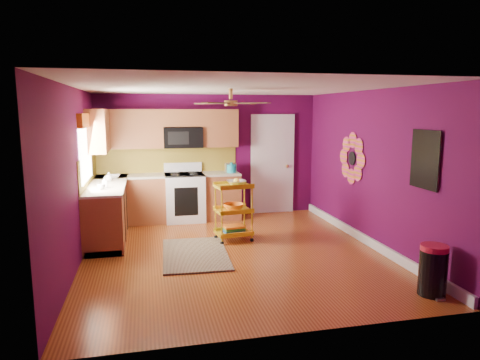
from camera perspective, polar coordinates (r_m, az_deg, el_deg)
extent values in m
plane|color=brown|center=(6.70, -0.82, -9.68)|extent=(5.00, 5.00, 0.00)
cube|color=#4F093C|center=(8.85, -4.13, 3.22)|extent=(4.50, 0.04, 2.50)
cube|color=#4F093C|center=(4.03, 6.40, -4.00)|extent=(4.50, 0.04, 2.50)
cube|color=#4F093C|center=(6.35, -21.16, 0.27)|extent=(0.04, 5.00, 2.50)
cube|color=#4F093C|center=(7.20, 16.98, 1.48)|extent=(0.04, 5.00, 2.50)
cube|color=silver|center=(6.35, -0.87, 12.21)|extent=(4.50, 5.00, 0.04)
cube|color=white|center=(7.43, 16.35, -7.58)|extent=(0.05, 4.90, 0.14)
cube|color=brown|center=(7.78, -17.17, -3.98)|extent=(0.60, 2.30, 0.90)
cube|color=brown|center=(8.59, -9.40, -2.46)|extent=(2.80, 0.60, 0.90)
cube|color=beige|center=(7.69, -17.34, -0.56)|extent=(0.63, 2.30, 0.04)
cube|color=beige|center=(8.51, -9.48, 0.64)|extent=(2.80, 0.63, 0.04)
cube|color=black|center=(7.87, -17.04, -6.81)|extent=(0.54, 2.30, 0.10)
cube|color=black|center=(8.68, -9.33, -5.05)|extent=(2.80, 0.54, 0.10)
cube|color=white|center=(8.58, -7.39, -2.36)|extent=(0.76, 0.66, 0.92)
cube|color=black|center=(8.50, -7.45, 0.71)|extent=(0.76, 0.62, 0.03)
cube|color=white|center=(8.76, -7.63, 1.72)|extent=(0.76, 0.06, 0.18)
cube|color=black|center=(8.26, -7.18, -2.87)|extent=(0.45, 0.02, 0.55)
cube|color=brown|center=(8.55, -14.68, 6.61)|extent=(1.32, 0.33, 0.75)
cube|color=brown|center=(8.67, -2.77, 6.92)|extent=(0.72, 0.33, 0.75)
cube|color=brown|center=(8.57, -7.71, 8.20)|extent=(0.76, 0.33, 0.34)
cube|color=brown|center=(8.10, -18.32, 6.32)|extent=(0.33, 1.30, 0.75)
cube|color=black|center=(8.55, -7.63, 5.65)|extent=(0.76, 0.38, 0.40)
cube|color=olive|center=(8.76, -9.63, 2.69)|extent=(2.80, 0.01, 0.51)
cube|color=olive|center=(7.68, -19.59, 1.39)|extent=(0.01, 2.30, 0.51)
cube|color=white|center=(7.34, -19.94, 3.83)|extent=(0.03, 1.20, 1.00)
cube|color=orange|center=(7.32, -19.91, 7.50)|extent=(0.08, 1.35, 0.22)
cube|color=white|center=(9.14, 4.31, 1.99)|extent=(0.85, 0.04, 2.05)
cube|color=white|center=(9.12, 4.35, 1.98)|extent=(0.95, 0.02, 2.15)
sphere|color=#BF8C3F|center=(9.19, 6.32, 1.84)|extent=(0.07, 0.07, 0.07)
cylinder|color=black|center=(7.70, 14.70, 2.81)|extent=(0.01, 0.24, 0.24)
cube|color=#1BB39D|center=(5.98, 23.52, 2.52)|extent=(0.03, 0.52, 0.72)
cube|color=black|center=(5.98, 23.41, 2.52)|extent=(0.01, 0.56, 0.76)
cylinder|color=#BF8C3F|center=(6.54, -1.23, 11.42)|extent=(0.06, 0.06, 0.16)
cylinder|color=#BF8C3F|center=(6.53, -1.23, 10.19)|extent=(0.20, 0.20, 0.08)
cube|color=#4C2D19|center=(6.85, 0.56, 10.14)|extent=(0.47, 0.47, 0.01)
cube|color=#4C2D19|center=(6.75, -3.96, 10.14)|extent=(0.47, 0.47, 0.01)
cube|color=#4C2D19|center=(6.22, -3.20, 10.23)|extent=(0.47, 0.47, 0.01)
cube|color=#4C2D19|center=(6.33, 1.68, 10.22)|extent=(0.47, 0.47, 0.01)
cube|color=black|center=(6.65, -6.00, -9.76)|extent=(1.04, 1.62, 0.02)
cylinder|color=yellow|center=(6.94, -2.43, -4.73)|extent=(0.03, 0.03, 0.91)
cylinder|color=yellow|center=(7.11, 1.61, -4.39)|extent=(0.03, 0.03, 0.91)
cylinder|color=yellow|center=(7.28, -3.29, -4.08)|extent=(0.03, 0.03, 0.91)
cylinder|color=yellow|center=(7.44, 0.59, -3.77)|extent=(0.03, 0.03, 0.91)
sphere|color=black|center=(7.07, -2.41, -8.39)|extent=(0.06, 0.06, 0.06)
sphere|color=black|center=(7.23, 1.59, -7.97)|extent=(0.06, 0.06, 0.06)
sphere|color=black|center=(7.40, -3.25, -7.58)|extent=(0.06, 0.06, 0.06)
sphere|color=black|center=(7.56, 0.58, -7.21)|extent=(0.06, 0.06, 0.06)
cube|color=yellow|center=(7.10, -0.88, -0.84)|extent=(0.64, 0.50, 0.03)
cube|color=yellow|center=(7.19, -0.87, -4.11)|extent=(0.64, 0.50, 0.03)
cube|color=yellow|center=(7.28, -0.86, -7.06)|extent=(0.64, 0.50, 0.03)
imported|color=beige|center=(7.11, -0.47, -0.37)|extent=(0.36, 0.36, 0.08)
sphere|color=yellow|center=(7.11, -0.47, -0.18)|extent=(0.11, 0.11, 0.11)
imported|color=orange|center=(7.17, -0.87, -3.58)|extent=(0.37, 0.37, 0.10)
cube|color=navy|center=(7.27, -0.86, -6.78)|extent=(0.37, 0.30, 0.04)
cube|color=#267233|center=(7.26, -0.86, -6.47)|extent=(0.37, 0.30, 0.04)
cube|color=orange|center=(7.25, -0.86, -6.21)|extent=(0.37, 0.30, 0.03)
cylinder|color=black|center=(5.65, 24.31, -11.20)|extent=(0.35, 0.35, 0.55)
cylinder|color=#B91A36|center=(5.56, 24.51, -8.24)|extent=(0.32, 0.32, 0.06)
cube|color=beige|center=(5.63, 25.12, -14.19)|extent=(0.11, 0.06, 0.03)
cylinder|color=teal|center=(8.60, -1.14, 1.53)|extent=(0.18, 0.18, 0.16)
sphere|color=teal|center=(8.59, -1.14, 2.19)|extent=(0.06, 0.06, 0.06)
cube|color=beige|center=(8.69, -1.26, 1.67)|extent=(0.22, 0.15, 0.18)
imported|color=#EA3F72|center=(7.23, -17.57, -0.27)|extent=(0.08, 0.08, 0.18)
imported|color=white|center=(7.89, -17.09, 0.42)|extent=(0.12, 0.12, 0.16)
imported|color=white|center=(8.20, -16.59, 0.44)|extent=(0.27, 0.27, 0.07)
imported|color=white|center=(7.09, -17.99, -0.86)|extent=(0.11, 0.11, 0.09)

